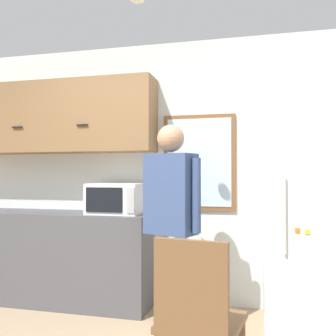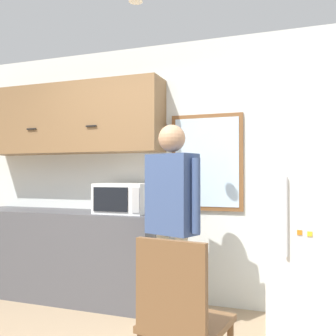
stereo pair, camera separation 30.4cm
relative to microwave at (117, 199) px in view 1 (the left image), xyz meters
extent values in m
cube|color=silver|center=(0.42, 0.31, 0.27)|extent=(6.00, 0.06, 2.70)
cube|color=#4C4C51|center=(-0.72, 0.00, -0.61)|extent=(2.14, 0.57, 0.93)
cube|color=olive|center=(-0.72, 0.11, 0.85)|extent=(2.14, 0.35, 0.76)
cube|color=black|center=(-1.09, -0.08, 0.74)|extent=(0.12, 0.01, 0.01)
cube|color=black|center=(-0.34, -0.08, 0.74)|extent=(0.12, 0.01, 0.01)
cube|color=white|center=(0.00, 0.00, 0.00)|extent=(0.53, 0.41, 0.30)
cube|color=black|center=(-0.05, -0.21, 0.00)|extent=(0.37, 0.01, 0.24)
cube|color=#B2B2B2|center=(0.22, -0.20, 0.00)|extent=(0.07, 0.01, 0.24)
cylinder|color=beige|center=(0.57, -0.40, -0.67)|extent=(0.11, 0.11, 0.82)
cylinder|color=beige|center=(0.76, -0.48, -0.67)|extent=(0.11, 0.11, 0.82)
cube|color=#384C7A|center=(0.66, -0.44, 0.08)|extent=(0.48, 0.36, 0.67)
sphere|color=tan|center=(0.66, -0.44, 0.55)|extent=(0.23, 0.23, 0.23)
cylinder|color=#384C7A|center=(0.43, -0.35, 0.07)|extent=(0.07, 0.07, 0.60)
cylinder|color=#384C7A|center=(0.90, -0.53, 0.07)|extent=(0.07, 0.07, 0.60)
cube|color=white|center=(1.78, -0.08, -0.22)|extent=(0.70, 0.71, 1.72)
cylinder|color=silver|center=(1.58, -0.46, -0.08)|extent=(0.02, 0.02, 0.60)
cube|color=orange|center=(1.68, -0.44, -0.20)|extent=(0.04, 0.01, 0.04)
cube|color=yellow|center=(1.75, -0.44, -0.20)|extent=(0.04, 0.01, 0.04)
cube|color=brown|center=(1.06, -1.34, -0.62)|extent=(0.51, 0.51, 0.04)
cube|color=brown|center=(1.03, -1.54, -0.35)|extent=(0.41, 0.10, 0.49)
cube|color=brown|center=(0.79, 0.27, 0.36)|extent=(0.73, 0.04, 0.97)
cube|color=silver|center=(0.79, 0.25, 0.36)|extent=(0.65, 0.01, 0.89)
camera|label=1|loc=(1.39, -3.51, 0.24)|focal=40.00mm
camera|label=2|loc=(1.69, -3.43, 0.24)|focal=40.00mm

